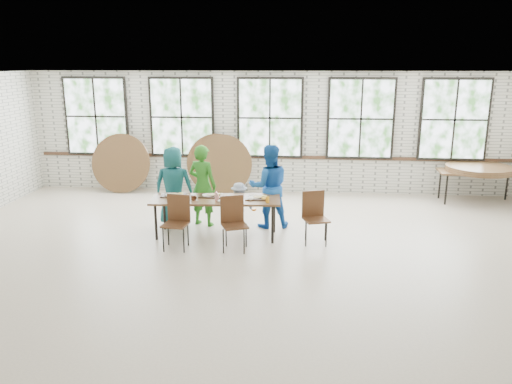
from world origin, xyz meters
TOP-DOWN VIEW (x-y plane):
  - room at (0.00, 4.44)m, footprint 12.00×12.00m
  - dining_table at (-0.81, 1.04)m, footprint 2.45×0.95m
  - chair_near_left at (-1.40, 0.41)m, footprint 0.47×0.46m
  - chair_near_right at (-0.40, 0.42)m, footprint 0.54×0.53m
  - chair_spare at (1.03, 0.89)m, footprint 0.52×0.51m
  - adult_teal at (-1.77, 1.69)m, footprint 0.80×0.53m
  - adult_green at (-1.18, 1.69)m, footprint 0.70×0.58m
  - toddler at (-0.45, 1.69)m, footprint 0.66×0.52m
  - adult_blue at (0.15, 1.69)m, footprint 0.92×0.78m
  - storage_table at (4.91, 3.89)m, footprint 1.83×0.83m
  - tabletop_clutter at (-0.73, 1.02)m, footprint 2.07×0.61m
  - round_tops_stacked at (4.91, 3.89)m, footprint 1.50×1.50m
  - round_tops_leaning at (-2.07, 4.18)m, footprint 4.07×0.44m

SIDE VIEW (x-z plane):
  - toddler at x=-0.45m, z-range 0.00..0.89m
  - chair_near_left at x=-1.40m, z-range 0.08..1.03m
  - chair_near_right at x=-0.40m, z-range 0.08..1.03m
  - chair_spare at x=1.03m, z-range 0.08..1.03m
  - storage_table at x=4.91m, z-range 0.32..1.06m
  - dining_table at x=-0.81m, z-range 0.32..1.06m
  - round_tops_leaning at x=-2.07m, z-range -0.01..1.48m
  - tabletop_clutter at x=-0.73m, z-range 0.71..0.82m
  - adult_teal at x=-1.77m, z-range 0.00..1.60m
  - round_tops_stacked at x=4.91m, z-range 0.74..0.87m
  - adult_green at x=-1.18m, z-range 0.00..1.64m
  - adult_blue at x=0.15m, z-range 0.00..1.66m
  - room at x=0.00m, z-range -4.17..7.83m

